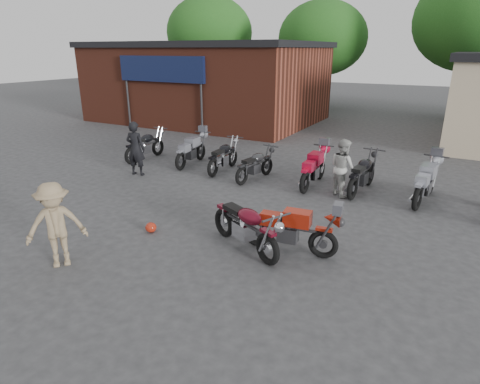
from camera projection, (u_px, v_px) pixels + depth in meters
The scene contains 18 objects.
ground at pixel (204, 256), 8.01m from camera, with size 90.00×90.00×0.00m, color #353537.
brick_building at pixel (208, 84), 22.97m from camera, with size 12.00×8.00×4.00m, color maroon.
tree_0 at pixel (210, 46), 31.13m from camera, with size 6.56×6.56×8.20m, color #154813, non-canonical shape.
tree_1 at pixel (321, 52), 27.17m from camera, with size 5.92×5.92×7.40m, color #154813, non-canonical shape.
tree_2 at pixel (475, 40), 22.84m from camera, with size 7.04×7.04×8.80m, color #154813, non-canonical shape.
vintage_motorcycle at pixel (246, 223), 8.05m from camera, with size 2.07×0.68×1.20m, color #5D0B1B, non-canonical shape.
sportbike at pixel (291, 227), 7.99m from camera, with size 1.90×0.63×1.10m, color #A41E0D, non-canonical shape.
helmet at pixel (151, 227), 9.03m from camera, with size 0.25×0.25×0.23m, color #A22211.
person_dark at pixel (136, 149), 12.93m from camera, with size 0.64×0.42×1.75m, color black.
person_light at pixel (343, 167), 11.13m from camera, with size 0.78×0.61×1.60m, color #AFAFAA.
person_tan at pixel (56, 225), 7.43m from camera, with size 1.07×0.62×1.66m, color #947C5B.
row_bike_0 at pixel (145, 144), 14.85m from camera, with size 2.02×0.67×1.17m, color black, non-canonical shape.
row_bike_1 at pixel (191, 149), 14.18m from camera, with size 1.98×0.65×1.15m, color gray, non-canonical shape.
row_bike_2 at pixel (224, 155), 13.41m from camera, with size 1.95×0.64×1.13m, color black, non-canonical shape.
row_bike_3 at pixel (256, 163), 12.54m from camera, with size 1.82×0.60×1.06m, color #27282A, non-canonical shape.
row_bike_4 at pixel (314, 167), 11.96m from camera, with size 2.05×0.68×1.19m, color red, non-canonical shape.
row_bike_5 at pixel (363, 172), 11.43m from camera, with size 2.08×0.68×1.20m, color black, non-canonical shape.
row_bike_6 at pixel (426, 180), 10.69m from camera, with size 2.09×0.69×1.21m, color #9B9DAA, non-canonical shape.
Camera 1 is at (4.06, -5.87, 3.91)m, focal length 30.00 mm.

